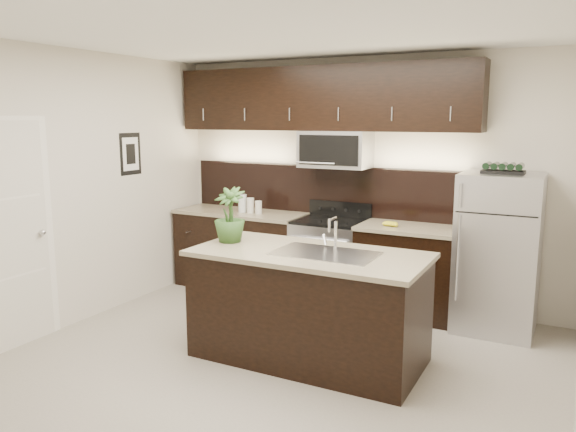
% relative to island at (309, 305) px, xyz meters
% --- Properties ---
extents(ground, '(4.50, 4.50, 0.00)m').
position_rel_island_xyz_m(ground, '(-0.20, -0.20, -0.47)').
color(ground, gray).
rests_on(ground, ground).
extents(room_walls, '(4.52, 4.02, 2.71)m').
position_rel_island_xyz_m(room_walls, '(-0.31, -0.24, 1.22)').
color(room_walls, beige).
rests_on(room_walls, ground).
extents(counter_run, '(3.51, 0.65, 0.94)m').
position_rel_island_xyz_m(counter_run, '(-0.65, 1.49, -0.00)').
color(counter_run, black).
rests_on(counter_run, ground).
extents(upper_fixtures, '(3.49, 0.40, 1.66)m').
position_rel_island_xyz_m(upper_fixtures, '(-0.62, 1.64, 1.67)').
color(upper_fixtures, black).
rests_on(upper_fixtures, counter_run).
extents(island, '(1.96, 0.96, 0.94)m').
position_rel_island_xyz_m(island, '(0.00, 0.00, 0.00)').
color(island, black).
rests_on(island, ground).
extents(sink_faucet, '(0.84, 0.50, 0.28)m').
position_rel_island_xyz_m(sink_faucet, '(0.15, 0.01, 0.48)').
color(sink_faucet, silver).
rests_on(sink_faucet, island).
extents(refrigerator, '(0.74, 0.67, 1.53)m').
position_rel_island_xyz_m(refrigerator, '(1.32, 1.43, 0.29)').
color(refrigerator, '#B2B2B7').
rests_on(refrigerator, ground).
extents(wine_rack, '(0.38, 0.23, 0.09)m').
position_rel_island_xyz_m(wine_rack, '(1.32, 1.43, 1.10)').
color(wine_rack, black).
rests_on(wine_rack, refrigerator).
extents(plant, '(0.30, 0.30, 0.49)m').
position_rel_island_xyz_m(plant, '(-0.80, 0.02, 0.71)').
color(plant, '#2C4F1F').
rests_on(plant, island).
extents(canisters, '(0.32, 0.10, 0.21)m').
position_rel_island_xyz_m(canisters, '(-1.47, 1.43, 0.56)').
color(canisters, silver).
rests_on(canisters, counter_run).
extents(french_press, '(0.11, 0.11, 0.32)m').
position_rel_island_xyz_m(french_press, '(0.95, 1.44, 0.59)').
color(french_press, silver).
rests_on(french_press, counter_run).
extents(bananas, '(0.19, 0.16, 0.05)m').
position_rel_island_xyz_m(bananas, '(0.22, 1.41, 0.49)').
color(bananas, gold).
rests_on(bananas, counter_run).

